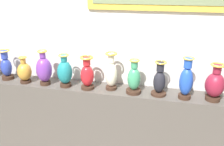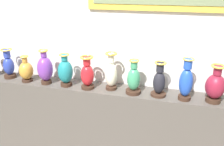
{
  "view_description": "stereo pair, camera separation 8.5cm",
  "coord_description": "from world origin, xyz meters",
  "px_view_note": "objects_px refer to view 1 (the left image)",
  "views": [
    {
      "loc": [
        0.56,
        -2.37,
        2.14
      ],
      "look_at": [
        0.0,
        0.0,
        1.21
      ],
      "focal_mm": 39.21,
      "sensor_mm": 36.0,
      "label": 1
    },
    {
      "loc": [
        0.64,
        -2.35,
        2.14
      ],
      "look_at": [
        0.0,
        0.0,
        1.21
      ],
      "focal_mm": 39.21,
      "sensor_mm": 36.0,
      "label": 2
    }
  ],
  "objects_px": {
    "vase_cobalt": "(6,67)",
    "vase_sapphire": "(186,81)",
    "vase_ochre": "(25,72)",
    "vase_teal": "(65,72)",
    "vase_burgundy": "(215,85)",
    "vase_ivory": "(111,73)",
    "vase_violet": "(44,69)",
    "vase_onyx": "(159,81)",
    "vase_crimson": "(87,74)",
    "vase_jade": "(134,79)"
  },
  "relations": [
    {
      "from": "vase_ochre",
      "to": "vase_crimson",
      "type": "xyz_separation_m",
      "value": [
        0.76,
        -0.0,
        0.03
      ]
    },
    {
      "from": "vase_ochre",
      "to": "vase_sapphire",
      "type": "distance_m",
      "value": 1.77
    },
    {
      "from": "vase_ochre",
      "to": "vase_onyx",
      "type": "height_order",
      "value": "vase_onyx"
    },
    {
      "from": "vase_cobalt",
      "to": "vase_ochre",
      "type": "distance_m",
      "value": 0.27
    },
    {
      "from": "vase_cobalt",
      "to": "vase_sapphire",
      "type": "distance_m",
      "value": 2.04
    },
    {
      "from": "vase_teal",
      "to": "vase_crimson",
      "type": "height_order",
      "value": "vase_teal"
    },
    {
      "from": "vase_teal",
      "to": "vase_sapphire",
      "type": "distance_m",
      "value": 1.28
    },
    {
      "from": "vase_sapphire",
      "to": "vase_burgundy",
      "type": "height_order",
      "value": "vase_sapphire"
    },
    {
      "from": "vase_crimson",
      "to": "vase_onyx",
      "type": "distance_m",
      "value": 0.76
    },
    {
      "from": "vase_ochre",
      "to": "vase_jade",
      "type": "distance_m",
      "value": 1.26
    },
    {
      "from": "vase_ochre",
      "to": "vase_violet",
      "type": "xyz_separation_m",
      "value": [
        0.25,
        0.0,
        0.05
      ]
    },
    {
      "from": "vase_teal",
      "to": "vase_jade",
      "type": "relative_size",
      "value": 1.01
    },
    {
      "from": "vase_onyx",
      "to": "vase_sapphire",
      "type": "bearing_deg",
      "value": -4.83
    },
    {
      "from": "vase_burgundy",
      "to": "vase_onyx",
      "type": "bearing_deg",
      "value": -179.94
    },
    {
      "from": "vase_cobalt",
      "to": "vase_teal",
      "type": "relative_size",
      "value": 0.97
    },
    {
      "from": "vase_cobalt",
      "to": "vase_ochre",
      "type": "xyz_separation_m",
      "value": [
        0.27,
        -0.05,
        -0.02
      ]
    },
    {
      "from": "vase_crimson",
      "to": "vase_ivory",
      "type": "bearing_deg",
      "value": 10.67
    },
    {
      "from": "vase_violet",
      "to": "vase_sapphire",
      "type": "height_order",
      "value": "vase_sapphire"
    },
    {
      "from": "vase_onyx",
      "to": "vase_sapphire",
      "type": "distance_m",
      "value": 0.26
    },
    {
      "from": "vase_violet",
      "to": "vase_sapphire",
      "type": "distance_m",
      "value": 1.52
    },
    {
      "from": "vase_onyx",
      "to": "vase_sapphire",
      "type": "xyz_separation_m",
      "value": [
        0.26,
        -0.02,
        0.04
      ]
    },
    {
      "from": "vase_violet",
      "to": "vase_crimson",
      "type": "bearing_deg",
      "value": -0.26
    },
    {
      "from": "vase_crimson",
      "to": "vase_sapphire",
      "type": "distance_m",
      "value": 1.02
    },
    {
      "from": "vase_teal",
      "to": "vase_burgundy",
      "type": "bearing_deg",
      "value": 0.72
    },
    {
      "from": "vase_cobalt",
      "to": "vase_jade",
      "type": "relative_size",
      "value": 0.98
    },
    {
      "from": "vase_crimson",
      "to": "vase_burgundy",
      "type": "relative_size",
      "value": 0.97
    },
    {
      "from": "vase_onyx",
      "to": "vase_burgundy",
      "type": "xyz_separation_m",
      "value": [
        0.53,
        0.0,
        0.01
      ]
    },
    {
      "from": "vase_sapphire",
      "to": "vase_ivory",
      "type": "bearing_deg",
      "value": 176.38
    },
    {
      "from": "vase_ochre",
      "to": "vase_sapphire",
      "type": "relative_size",
      "value": 0.72
    },
    {
      "from": "vase_cobalt",
      "to": "vase_jade",
      "type": "height_order",
      "value": "vase_jade"
    },
    {
      "from": "vase_violet",
      "to": "vase_onyx",
      "type": "height_order",
      "value": "vase_violet"
    },
    {
      "from": "vase_teal",
      "to": "vase_crimson",
      "type": "distance_m",
      "value": 0.26
    },
    {
      "from": "vase_teal",
      "to": "vase_burgundy",
      "type": "relative_size",
      "value": 0.98
    },
    {
      "from": "vase_onyx",
      "to": "vase_teal",
      "type": "bearing_deg",
      "value": -178.93
    },
    {
      "from": "vase_cobalt",
      "to": "vase_burgundy",
      "type": "bearing_deg",
      "value": -0.69
    },
    {
      "from": "vase_cobalt",
      "to": "vase_jade",
      "type": "distance_m",
      "value": 1.53
    },
    {
      "from": "vase_teal",
      "to": "vase_crimson",
      "type": "bearing_deg",
      "value": -0.44
    },
    {
      "from": "vase_cobalt",
      "to": "vase_burgundy",
      "type": "relative_size",
      "value": 0.95
    },
    {
      "from": "vase_violet",
      "to": "vase_sapphire",
      "type": "xyz_separation_m",
      "value": [
        1.52,
        -0.0,
        0.01
      ]
    },
    {
      "from": "vase_ochre",
      "to": "vase_ivory",
      "type": "bearing_deg",
      "value": 2.61
    },
    {
      "from": "vase_ivory",
      "to": "vase_sapphire",
      "type": "bearing_deg",
      "value": -3.62
    },
    {
      "from": "vase_crimson",
      "to": "vase_onyx",
      "type": "height_order",
      "value": "vase_crimson"
    },
    {
      "from": "vase_onyx",
      "to": "vase_burgundy",
      "type": "bearing_deg",
      "value": 0.06
    },
    {
      "from": "vase_teal",
      "to": "vase_jade",
      "type": "xyz_separation_m",
      "value": [
        0.76,
        0.01,
        -0.01
      ]
    },
    {
      "from": "vase_ochre",
      "to": "vase_sapphire",
      "type": "bearing_deg",
      "value": -0.08
    },
    {
      "from": "vase_ochre",
      "to": "vase_teal",
      "type": "xyz_separation_m",
      "value": [
        0.5,
        0.0,
        0.04
      ]
    },
    {
      "from": "vase_jade",
      "to": "vase_burgundy",
      "type": "height_order",
      "value": "vase_burgundy"
    },
    {
      "from": "vase_ivory",
      "to": "vase_onyx",
      "type": "relative_size",
      "value": 1.14
    },
    {
      "from": "vase_violet",
      "to": "vase_onyx",
      "type": "relative_size",
      "value": 1.11
    },
    {
      "from": "vase_crimson",
      "to": "vase_sapphire",
      "type": "relative_size",
      "value": 0.86
    }
  ]
}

